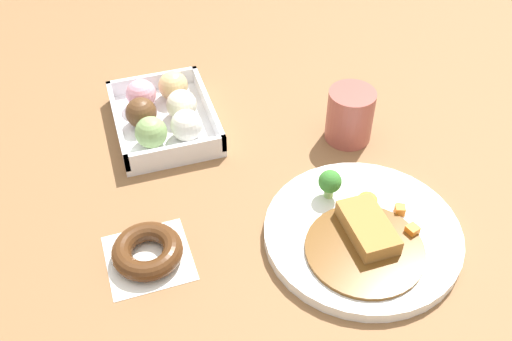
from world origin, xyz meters
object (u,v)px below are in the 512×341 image
object	(u,v)px
coffee_mug	(350,115)
donut_box	(163,114)
chocolate_ring_donut	(148,252)
curry_plate	(362,233)

from	to	relation	value
coffee_mug	donut_box	bearing A→B (deg)	-112.48
donut_box	chocolate_ring_donut	distance (m)	0.29
curry_plate	chocolate_ring_donut	size ratio (longest dim) A/B	2.38
chocolate_ring_donut	coffee_mug	size ratio (longest dim) A/B	1.28
chocolate_ring_donut	coffee_mug	world-z (taller)	coffee_mug
curry_plate	coffee_mug	size ratio (longest dim) A/B	3.04
coffee_mug	curry_plate	bearing A→B (deg)	-18.55
curry_plate	donut_box	bearing A→B (deg)	-146.79
curry_plate	donut_box	distance (m)	0.40
donut_box	chocolate_ring_donut	xyz separation A→B (m)	(0.28, -0.08, -0.01)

